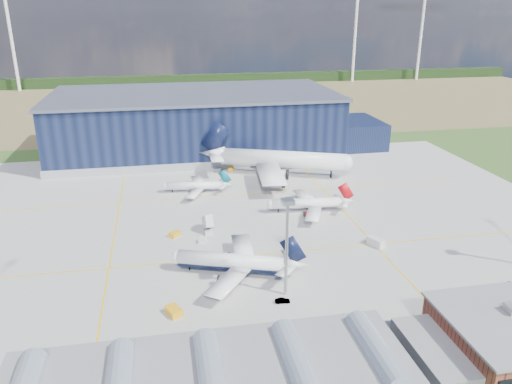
# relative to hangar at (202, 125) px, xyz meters

# --- Properties ---
(ground) EXTENTS (600.00, 600.00, 0.00)m
(ground) POSITION_rel_hangar_xyz_m (-2.81, -94.80, -11.62)
(ground) COLOR #335620
(ground) RESTS_ON ground
(apron) EXTENTS (220.00, 160.00, 0.08)m
(apron) POSITION_rel_hangar_xyz_m (-2.81, -84.80, -11.59)
(apron) COLOR #AFAFAA
(apron) RESTS_ON ground
(farmland) EXTENTS (600.00, 220.00, 0.01)m
(farmland) POSITION_rel_hangar_xyz_m (-2.81, 125.20, -11.62)
(farmland) COLOR olive
(farmland) RESTS_ON ground
(treeline) EXTENTS (600.00, 8.00, 8.00)m
(treeline) POSITION_rel_hangar_xyz_m (-2.81, 205.20, -7.62)
(treeline) COLOR black
(treeline) RESTS_ON ground
(hangar) EXTENTS (145.00, 62.00, 26.10)m
(hangar) POSITION_rel_hangar_xyz_m (0.00, 0.00, 0.00)
(hangar) COLOR black
(hangar) RESTS_ON ground
(glass_concourse) EXTENTS (78.00, 23.00, 8.60)m
(glass_concourse) POSITION_rel_hangar_xyz_m (-9.26, -154.80, -7.93)
(glass_concourse) COLOR black
(glass_concourse) RESTS_ON ground
(light_mast_center) EXTENTS (2.60, 2.60, 23.00)m
(light_mast_center) POSITION_rel_hangar_xyz_m (7.19, -124.80, 3.82)
(light_mast_center) COLOR #AEB0B5
(light_mast_center) RESTS_ON ground
(airliner_navy) EXTENTS (42.83, 42.40, 10.95)m
(airliner_navy) POSITION_rel_hangar_xyz_m (-3.41, -113.38, -6.14)
(airliner_navy) COLOR white
(airliner_navy) RESTS_ON ground
(airliner_red) EXTENTS (31.19, 30.65, 9.22)m
(airliner_red) POSITION_rel_hangar_xyz_m (25.37, -79.21, -7.01)
(airliner_red) COLOR white
(airliner_red) RESTS_ON ground
(airliner_widebody) EXTENTS (77.11, 76.38, 19.47)m
(airliner_widebody) POSITION_rel_hangar_xyz_m (26.67, -41.91, -1.88)
(airliner_widebody) COLOR white
(airliner_widebody) RESTS_ON ground
(airliner_regional) EXTENTS (28.06, 27.62, 7.99)m
(airliner_regional) POSITION_rel_hangar_xyz_m (-7.95, -54.80, -7.62)
(airliner_regional) COLOR white
(airliner_regional) RESTS_ON ground
(gse_tug_a) EXTENTS (3.84, 4.62, 1.66)m
(gse_tug_a) POSITION_rel_hangar_xyz_m (-17.78, -127.97, -10.79)
(gse_tug_a) COLOR #F2AB15
(gse_tug_a) RESTS_ON ground
(gse_tug_b) EXTENTS (3.66, 3.69, 1.35)m
(gse_tug_b) POSITION_rel_hangar_xyz_m (-16.09, -89.51, -10.94)
(gse_tug_b) COLOR #F2AB15
(gse_tug_b) RESTS_ON ground
(gse_cart_a) EXTENTS (2.67, 3.24, 1.21)m
(gse_cart_a) POSITION_rel_hangar_xyz_m (-8.67, -94.56, -11.01)
(gse_cart_a) COLOR silver
(gse_cart_a) RESTS_ON ground
(gse_van_b) EXTENTS (4.15, 5.36, 2.23)m
(gse_van_b) POSITION_rel_hangar_xyz_m (37.13, -105.68, -10.50)
(gse_van_b) COLOR silver
(gse_van_b) RESTS_ON ground
(gse_tug_c) EXTENTS (2.66, 3.48, 1.35)m
(gse_tug_c) POSITION_rel_hangar_xyz_m (8.20, -32.80, -10.94)
(gse_tug_c) COLOR #F2AB15
(gse_tug_c) RESTS_ON ground
(gse_cart_b) EXTENTS (3.46, 3.27, 1.25)m
(gse_cart_b) POSITION_rel_hangar_xyz_m (2.49, -32.80, -10.99)
(gse_cart_b) COLOR silver
(gse_cart_b) RESTS_ON ground
(gse_van_c) EXTENTS (5.76, 4.10, 2.51)m
(gse_van_c) POSITION_rel_hangar_xyz_m (41.39, -139.55, -10.36)
(gse_van_c) COLOR silver
(gse_van_c) RESTS_ON ground
(airstair) EXTENTS (2.89, 5.77, 3.54)m
(airstair) POSITION_rel_hangar_xyz_m (-6.46, -87.47, -9.85)
(airstair) COLOR silver
(airstair) RESTS_ON ground
(car_a) EXTENTS (3.62, 2.00, 1.17)m
(car_a) POSITION_rel_hangar_xyz_m (59.26, -131.10, -11.03)
(car_a) COLOR #99999E
(car_a) RESTS_ON ground
(car_b) EXTENTS (3.38, 1.47, 1.08)m
(car_b) POSITION_rel_hangar_xyz_m (5.71, -127.98, -11.08)
(car_b) COLOR #99999E
(car_b) RESTS_ON ground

